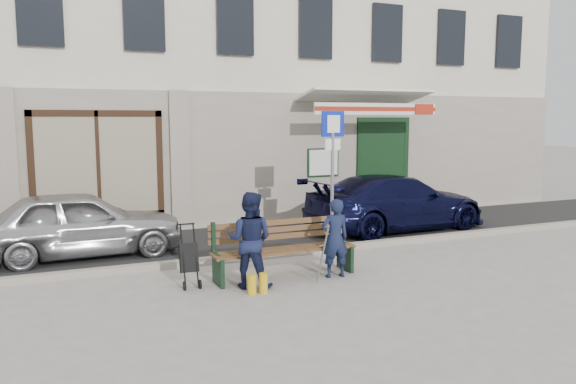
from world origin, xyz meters
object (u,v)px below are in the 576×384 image
parking_sign (333,156)px  stroller (189,259)px  woman (250,240)px  bench (282,250)px  car_navy (396,202)px  man (335,238)px  car_silver (80,223)px

parking_sign → stroller: (-3.30, -1.57, -1.40)m
woman → parking_sign: bearing=-105.2°
bench → woman: (-0.65, -0.31, 0.28)m
woman → stroller: 0.99m
bench → woman: woman is taller
car_navy → woman: (-4.60, -2.89, 0.09)m
man → stroller: bearing=-5.5°
woman → car_silver: bearing=-17.3°
parking_sign → man: (-1.00, -2.00, -1.18)m
parking_sign → man: parking_sign is taller
car_navy → woman: size_ratio=3.01×
bench → stroller: bearing=176.4°
car_silver → car_navy: bearing=-93.5°
bench → woman: 0.78m
car_silver → parking_sign: size_ratio=1.37×
parking_sign → woman: size_ratio=1.84×
parking_sign → woman: parking_sign is taller
man → stroller: size_ratio=1.34×
bench → man: (0.80, -0.33, 0.19)m
man → woman: 1.45m
parking_sign → stroller: size_ratio=2.81×
car_silver → woman: woman is taller
man → woman: (-1.45, 0.02, 0.09)m
bench → woman: size_ratio=1.63×
man → stroller: 2.35m
car_navy → woman: woman is taller
car_silver → parking_sign: parking_sign is taller
car_silver → man: 4.82m
woman → car_navy: bearing=-112.0°
car_navy → parking_sign: size_ratio=1.64×
bench → stroller: size_ratio=2.49×
car_navy → man: (-3.15, -2.91, 0.00)m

